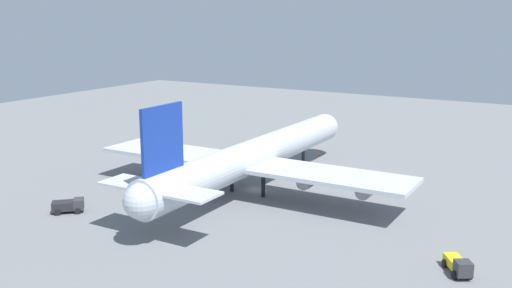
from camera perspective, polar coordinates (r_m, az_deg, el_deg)
The scene contains 5 objects.
ground_plane at distance 104.52m, azimuth -0.00°, elevation -4.54°, with size 265.24×265.24×0.00m, color slate.
cargo_airplane at distance 102.44m, azimuth -0.13°, elevation -1.19°, with size 66.31×58.64×18.84m.
catering_truck at distance 97.25m, azimuth -18.05°, elevation -5.79°, with size 5.01×5.12×2.13m.
cargo_loader at distance 75.67m, azimuth 19.40°, elevation -11.23°, with size 5.51×4.40×2.27m.
safety_cone_nose at distance 130.57m, azimuth 6.21°, elevation -0.95°, with size 0.53×0.53×0.75m, color orange.
Camera 1 is at (-86.20, -50.45, 30.81)m, focal length 40.43 mm.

